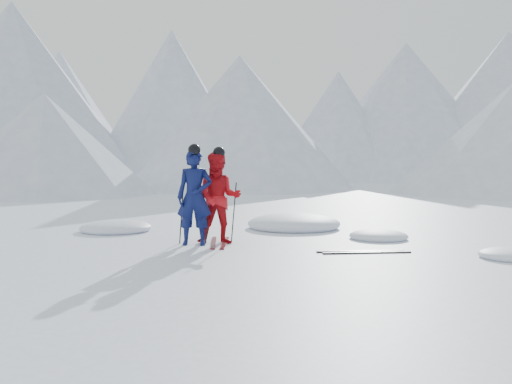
{
  "coord_description": "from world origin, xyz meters",
  "views": [
    {
      "loc": [
        -1.28,
        -10.86,
        1.7
      ],
      "look_at": [
        -1.78,
        0.5,
        1.1
      ],
      "focal_mm": 38.0,
      "sensor_mm": 36.0,
      "label": 1
    }
  ],
  "objects": [
    {
      "name": "pole_red_left",
      "position": [
        -2.86,
        0.77,
        0.65
      ],
      "size": [
        0.13,
        0.1,
        1.29
      ],
      "primitive_type": "cylinder",
      "rotation": [
        0.06,
        0.08,
        0.0
      ],
      "color": "black",
      "rests_on": "ground"
    },
    {
      "name": "mountain_range",
      "position": [
        5.71,
        35.31,
        6.72
      ],
      "size": [
        106.15,
        62.94,
        15.53
      ],
      "color": "#B2BCD1",
      "rests_on": "ground"
    },
    {
      "name": "pole_blue_right",
      "position": [
        -2.8,
        0.54,
        0.67
      ],
      "size": [
        0.13,
        0.08,
        1.33
      ],
      "primitive_type": "cylinder",
      "rotation": [
        -0.04,
        0.08,
        0.0
      ],
      "color": "black",
      "rests_on": "ground"
    },
    {
      "name": "ski_loose_a",
      "position": [
        0.28,
        -0.47,
        0.01
      ],
      "size": [
        1.7,
        0.28,
        0.03
      ],
      "primitive_type": "cube",
      "rotation": [
        0.0,
        0.0,
        1.68
      ],
      "color": "black",
      "rests_on": "ground"
    },
    {
      "name": "skier_blue",
      "position": [
        -3.05,
        0.29,
        1.0
      ],
      "size": [
        0.74,
        0.5,
        2.0
      ],
      "primitive_type": "imported",
      "rotation": [
        0.0,
        0.0,
        0.02
      ],
      "color": "#0B1244",
      "rests_on": "ground"
    },
    {
      "name": "ski_worn_right",
      "position": [
        -2.44,
        0.52,
        0.01
      ],
      "size": [
        0.14,
        1.7,
        0.03
      ],
      "primitive_type": "cube",
      "rotation": [
        0.0,
        0.0,
        0.03
      ],
      "color": "black",
      "rests_on": "ground"
    },
    {
      "name": "snow_lumps",
      "position": [
        -1.57,
        2.69,
        0.0
      ],
      "size": [
        9.7,
        6.13,
        0.54
      ],
      "color": "white",
      "rests_on": "ground"
    },
    {
      "name": "pole_blue_left",
      "position": [
        -3.35,
        0.44,
        0.67
      ],
      "size": [
        0.13,
        0.09,
        1.33
      ],
      "primitive_type": "cylinder",
      "rotation": [
        0.05,
        0.08,
        0.0
      ],
      "color": "black",
      "rests_on": "ground"
    },
    {
      "name": "ski_worn_left",
      "position": [
        -2.68,
        0.52,
        0.01
      ],
      "size": [
        0.26,
        1.7,
        0.03
      ],
      "primitive_type": "cube",
      "rotation": [
        0.0,
        0.0,
        0.1
      ],
      "color": "black",
      "rests_on": "ground"
    },
    {
      "name": "ground",
      "position": [
        0.0,
        0.0,
        0.0
      ],
      "size": [
        160.0,
        160.0,
        0.0
      ],
      "primitive_type": "plane",
      "color": "white",
      "rests_on": "ground"
    },
    {
      "name": "pole_red_right",
      "position": [
        -2.26,
        0.67,
        0.65
      ],
      "size": [
        0.13,
        0.09,
        1.29
      ],
      "primitive_type": "cylinder",
      "rotation": [
        -0.05,
        0.08,
        0.0
      ],
      "color": "black",
      "rests_on": "ground"
    },
    {
      "name": "ski_loose_b",
      "position": [
        0.38,
        -0.62,
        0.01
      ],
      "size": [
        1.69,
        0.34,
        0.03
      ],
      "primitive_type": "cube",
      "rotation": [
        0.0,
        0.0,
        1.72
      ],
      "color": "black",
      "rests_on": "ground"
    },
    {
      "name": "skier_red",
      "position": [
        -2.56,
        0.52,
        0.97
      ],
      "size": [
        0.99,
        0.8,
        1.95
      ],
      "primitive_type": "imported",
      "rotation": [
        0.0,
        0.0,
        0.07
      ],
      "color": "red",
      "rests_on": "ground"
    }
  ]
}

